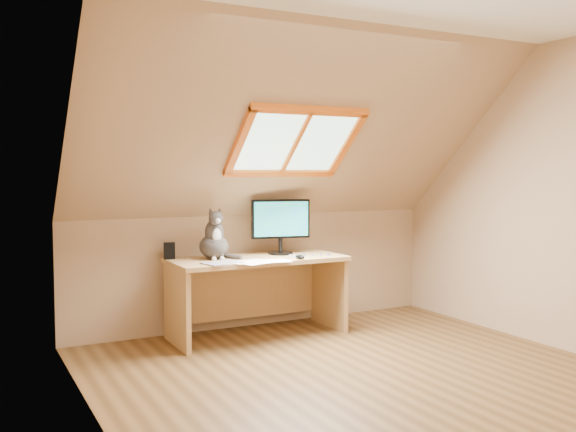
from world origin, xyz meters
TOP-DOWN VIEW (x-y plane):
  - ground at (0.00, 0.00)m, footprint 3.50×3.50m
  - room_shell at (0.00, -0.09)m, footprint 3.52×3.52m
  - desk at (-0.18, 1.44)m, footprint 1.47×0.64m
  - monitor at (0.09, 1.47)m, footprint 0.51×0.22m
  - cat at (-0.54, 1.45)m, footprint 0.25×0.30m
  - desk_speaker at (-0.86, 1.63)m, footprint 0.11×0.11m
  - graphics_tablet at (-0.58, 1.17)m, footprint 0.32×0.26m
  - mouse at (0.09, 1.12)m, footprint 0.06×0.11m
  - papers at (-0.26, 1.12)m, footprint 0.35×0.30m
  - cables at (0.24, 1.26)m, footprint 0.51×0.26m

SIDE VIEW (x-z plane):
  - ground at x=0.00m, z-range 0.00..0.00m
  - desk at x=-0.18m, z-range 0.12..0.79m
  - papers at x=-0.26m, z-range 0.67..0.68m
  - cables at x=0.24m, z-range 0.67..0.68m
  - graphics_tablet at x=-0.58m, z-range 0.67..0.68m
  - mouse at x=0.09m, z-range 0.67..0.70m
  - desk_speaker at x=-0.86m, z-range 0.67..0.80m
  - cat at x=-0.54m, z-range 0.61..1.04m
  - monitor at x=0.09m, z-range 0.70..1.18m
  - room_shell at x=0.00m, z-range 0.23..2.64m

